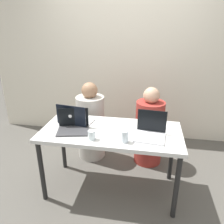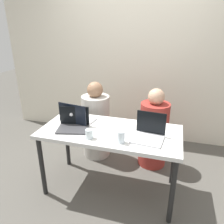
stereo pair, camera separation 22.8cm
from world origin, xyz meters
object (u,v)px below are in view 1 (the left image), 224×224
at_px(person_on_right, 149,130).
at_px(laptop_front_left, 73,126).
at_px(water_glass_right, 125,137).
at_px(laptop_back_left, 75,119).
at_px(person_on_left, 91,125).
at_px(water_glass_left, 92,136).
at_px(laptop_front_right, 150,131).

bearing_deg(person_on_right, laptop_front_left, 56.91).
distance_m(person_on_right, water_glass_right, 0.95).
relative_size(laptop_back_left, laptop_front_left, 1.06).
distance_m(laptop_back_left, laptop_front_left, 0.16).
bearing_deg(person_on_left, water_glass_right, 128.58).
distance_m(person_on_left, water_glass_left, 0.95).
xyz_separation_m(person_on_left, person_on_right, (0.80, 0.00, -0.01)).
xyz_separation_m(person_on_right, water_glass_left, (-0.55, -0.86, 0.32)).
bearing_deg(laptop_front_left, person_on_left, 78.26).
bearing_deg(water_glass_left, water_glass_right, 0.87).
relative_size(person_on_right, water_glass_right, 9.19).
distance_m(laptop_front_left, water_glass_left, 0.29).
height_order(person_on_right, laptop_front_right, person_on_right).
relative_size(person_on_left, laptop_back_left, 2.86).
relative_size(laptop_front_right, laptop_back_left, 0.82).
height_order(laptop_front_right, laptop_back_left, laptop_front_right).
xyz_separation_m(laptop_back_left, water_glass_right, (0.59, -0.31, -0.00)).
distance_m(person_on_right, laptop_back_left, 1.04).
height_order(laptop_back_left, laptop_front_left, laptop_back_left).
bearing_deg(person_on_left, laptop_front_left, 95.81).
relative_size(person_on_left, laptop_front_left, 3.04).
distance_m(laptop_front_right, water_glass_left, 0.58).
bearing_deg(laptop_front_left, water_glass_left, -45.33).
bearing_deg(laptop_back_left, laptop_front_left, 111.36).
bearing_deg(person_on_left, laptop_back_left, 92.46).
height_order(person_on_left, laptop_front_right, person_on_left).
height_order(laptop_back_left, water_glass_right, laptop_back_left).
height_order(person_on_left, person_on_right, person_on_left).
height_order(laptop_front_right, water_glass_right, laptop_front_right).
height_order(laptop_front_left, water_glass_left, laptop_front_left).
bearing_deg(water_glass_right, water_glass_left, -179.13).
xyz_separation_m(person_on_left, water_glass_right, (0.57, -0.85, 0.32)).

